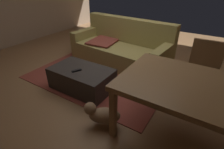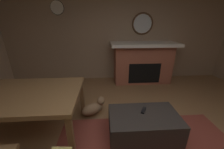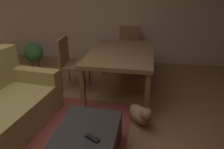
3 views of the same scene
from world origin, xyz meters
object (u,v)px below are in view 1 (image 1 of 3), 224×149
(couch, at_px, (121,49))
(ottoman_coffee_table, at_px, (82,79))
(small_dog, at_px, (102,114))
(tv_remote, at_px, (77,70))
(dining_table, at_px, (194,91))
(dining_chair_north, at_px, (203,69))

(couch, xyz_separation_m, ottoman_coffee_table, (-0.03, -1.29, -0.14))
(couch, relative_size, small_dog, 4.74)
(tv_remote, height_order, small_dog, tv_remote)
(couch, bearing_deg, dining_table, -39.86)
(ottoman_coffee_table, bearing_deg, dining_chair_north, 24.61)
(ottoman_coffee_table, bearing_deg, couch, 88.55)
(couch, distance_m, tv_remote, 1.38)
(tv_remote, bearing_deg, couch, 115.29)
(couch, relative_size, dining_chair_north, 2.39)
(tv_remote, distance_m, dining_table, 1.76)
(couch, bearing_deg, ottoman_coffee_table, -91.45)
(couch, bearing_deg, small_dog, -67.15)
(dining_table, bearing_deg, tv_remote, 178.79)
(ottoman_coffee_table, distance_m, tv_remote, 0.22)
(ottoman_coffee_table, height_order, dining_table, dining_table)
(dining_table, distance_m, small_dog, 1.12)
(tv_remote, relative_size, dining_chair_north, 0.17)
(dining_chair_north, bearing_deg, small_dog, -125.31)
(dining_table, height_order, small_dog, dining_table)
(ottoman_coffee_table, bearing_deg, tv_remote, -98.85)
(dining_chair_north, bearing_deg, couch, 163.61)
(ottoman_coffee_table, height_order, dining_chair_north, dining_chair_north)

